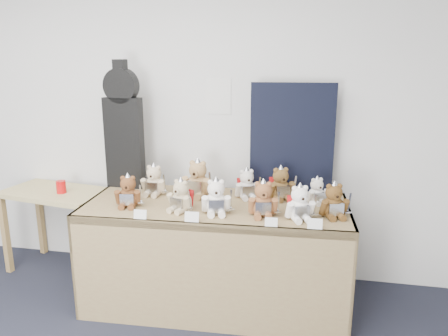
% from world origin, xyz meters
% --- Properties ---
extents(room_shell, '(6.00, 6.00, 6.00)m').
position_xyz_m(room_shell, '(0.78, 2.49, 1.57)').
color(room_shell, silver).
rests_on(room_shell, floor).
extents(display_table, '(2.01, 0.91, 0.82)m').
position_xyz_m(display_table, '(0.88, 1.84, 0.65)').
color(display_table, brown).
rests_on(display_table, floor).
extents(side_table, '(0.97, 0.64, 0.75)m').
position_xyz_m(side_table, '(-0.63, 2.18, 0.63)').
color(side_table, tan).
rests_on(side_table, floor).
extents(guitar_case, '(0.33, 0.12, 1.05)m').
position_xyz_m(guitar_case, '(0.04, 2.21, 1.34)').
color(guitar_case, black).
rests_on(guitar_case, display_table).
extents(navy_board, '(0.66, 0.07, 0.88)m').
position_xyz_m(navy_board, '(1.41, 2.32, 1.26)').
color(navy_board, black).
rests_on(navy_board, display_table).
extents(red_cup, '(0.08, 0.08, 0.11)m').
position_xyz_m(red_cup, '(-0.53, 2.13, 0.81)').
color(red_cup, red).
rests_on(red_cup, side_table).
extents(teddy_front_far_left, '(0.22, 0.19, 0.27)m').
position_xyz_m(teddy_front_far_left, '(0.26, 1.74, 0.93)').
color(teddy_front_far_left, brown).
rests_on(teddy_front_far_left, display_table).
extents(teddy_front_left, '(0.21, 0.21, 0.26)m').
position_xyz_m(teddy_front_left, '(0.67, 1.72, 0.93)').
color(teddy_front_left, tan).
rests_on(teddy_front_left, display_table).
extents(teddy_front_centre, '(0.24, 0.21, 0.28)m').
position_xyz_m(teddy_front_centre, '(0.92, 1.72, 0.94)').
color(teddy_front_centre, white).
rests_on(teddy_front_centre, display_table).
extents(teddy_front_right, '(0.24, 0.20, 0.28)m').
position_xyz_m(teddy_front_right, '(1.25, 1.74, 0.94)').
color(teddy_front_right, brown).
rests_on(teddy_front_right, display_table).
extents(teddy_front_far_right, '(0.23, 0.21, 0.27)m').
position_xyz_m(teddy_front_far_right, '(1.50, 1.72, 0.93)').
color(teddy_front_far_right, white).
rests_on(teddy_front_far_right, display_table).
extents(teddy_front_end, '(0.23, 0.21, 0.27)m').
position_xyz_m(teddy_front_end, '(1.73, 1.81, 0.93)').
color(teddy_front_end, brown).
rests_on(teddy_front_end, display_table).
extents(teddy_back_left, '(0.23, 0.18, 0.28)m').
position_xyz_m(teddy_back_left, '(0.35, 2.04, 0.93)').
color(teddy_back_left, beige).
rests_on(teddy_back_left, display_table).
extents(teddy_back_centre_left, '(0.27, 0.23, 0.33)m').
position_xyz_m(teddy_back_centre_left, '(0.70, 2.08, 0.95)').
color(teddy_back_centre_left, tan).
rests_on(teddy_back_centre_left, display_table).
extents(teddy_back_centre_right, '(0.22, 0.21, 0.26)m').
position_xyz_m(teddy_back_centre_right, '(1.08, 2.11, 0.93)').
color(teddy_back_centre_right, silver).
rests_on(teddy_back_centre_right, display_table).
extents(teddy_back_right, '(0.24, 0.23, 0.29)m').
position_xyz_m(teddy_back_right, '(1.34, 2.13, 0.94)').
color(teddy_back_right, brown).
rests_on(teddy_back_right, display_table).
extents(teddy_back_end, '(0.19, 0.18, 0.23)m').
position_xyz_m(teddy_back_end, '(1.62, 2.08, 0.91)').
color(teddy_back_end, white).
rests_on(teddy_back_end, display_table).
extents(entry_card_a, '(0.09, 0.02, 0.06)m').
position_xyz_m(entry_card_a, '(0.44, 1.51, 0.86)').
color(entry_card_a, silver).
rests_on(entry_card_a, display_table).
extents(entry_card_b, '(0.10, 0.03, 0.07)m').
position_xyz_m(entry_card_b, '(0.80, 1.52, 0.86)').
color(entry_card_b, silver).
rests_on(entry_card_b, display_table).
extents(entry_card_c, '(0.08, 0.02, 0.06)m').
position_xyz_m(entry_card_c, '(1.33, 1.55, 0.85)').
color(entry_card_c, silver).
rests_on(entry_card_c, display_table).
extents(entry_card_d, '(0.10, 0.02, 0.07)m').
position_xyz_m(entry_card_d, '(1.61, 1.56, 0.86)').
color(entry_card_d, silver).
rests_on(entry_card_d, display_table).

